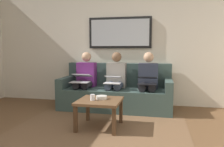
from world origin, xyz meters
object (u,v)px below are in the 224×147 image
object	(u,v)px
person_middle	(116,79)
cup	(93,97)
couch	(116,93)
laptop_silver	(81,78)
person_right	(85,78)
coffee_table	(100,104)
person_left	(148,80)
framed_mirror	(120,33)
laptop_black	(147,81)
laptop_white	(113,80)
bowl	(102,97)

from	to	relation	value
person_middle	cup	bearing A→B (deg)	84.54
couch	laptop_silver	bearing A→B (deg)	25.57
person_right	laptop_silver	size ratio (longest dim) A/B	3.08
coffee_table	person_left	xyz separation A→B (m)	(-0.66, -1.15, 0.24)
framed_mirror	laptop_black	size ratio (longest dim) A/B	4.00
person_middle	person_right	size ratio (longest dim) A/B	1.00
cup	laptop_white	distance (m)	0.97
couch	laptop_silver	world-z (taller)	couch
person_left	person_middle	size ratio (longest dim) A/B	1.00
framed_mirror	coffee_table	size ratio (longest dim) A/B	2.12
framed_mirror	bowl	size ratio (longest dim) A/B	7.90
coffee_table	bowl	distance (m)	0.11
person_left	laptop_silver	distance (m)	1.30
framed_mirror	laptop_black	world-z (taller)	framed_mirror
couch	bowl	xyz separation A→B (m)	(0.01, 1.16, 0.15)
coffee_table	cup	world-z (taller)	cup
couch	person_middle	world-z (taller)	person_middle
framed_mirror	laptop_black	xyz separation A→B (m)	(-0.64, 0.71, -0.93)
couch	person_left	distance (m)	0.71
bowl	person_right	world-z (taller)	person_right
person_right	couch	bearing A→B (deg)	-173.87
couch	person_middle	size ratio (longest dim) A/B	1.93
framed_mirror	laptop_silver	bearing A→B (deg)	47.34
couch	person_right	xyz separation A→B (m)	(0.64, 0.07, 0.30)
couch	cup	world-z (taller)	couch
cup	person_right	xyz separation A→B (m)	(0.52, -1.21, 0.13)
coffee_table	laptop_black	distance (m)	1.15
couch	cup	xyz separation A→B (m)	(0.12, 1.28, 0.17)
framed_mirror	cup	world-z (taller)	framed_mirror
framed_mirror	laptop_white	world-z (taller)	framed_mirror
person_left	person_middle	distance (m)	0.64
laptop_white	framed_mirror	bearing A→B (deg)	-90.00
couch	bowl	world-z (taller)	couch
framed_mirror	person_left	xyz separation A→B (m)	(-0.64, 0.46, -0.94)
bowl	laptop_black	distance (m)	1.07
coffee_table	laptop_black	xyz separation A→B (m)	(-0.66, -0.90, 0.25)
laptop_black	person_right	world-z (taller)	person_right
coffee_table	cup	distance (m)	0.15
laptop_black	person_right	distance (m)	1.30
framed_mirror	laptop_black	bearing A→B (deg)	132.15
cup	laptop_black	world-z (taller)	laptop_black
framed_mirror	person_left	world-z (taller)	framed_mirror
person_left	laptop_black	world-z (taller)	person_left
laptop_silver	person_middle	bearing A→B (deg)	-159.63
laptop_white	person_left	bearing A→B (deg)	-158.59
bowl	person_left	size ratio (longest dim) A/B	0.15
coffee_table	laptop_silver	bearing A→B (deg)	-55.89
person_middle	coffee_table	bearing A→B (deg)	88.87
person_left	person_middle	world-z (taller)	same
cup	person_left	xyz separation A→B (m)	(-0.76, -1.21, 0.13)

